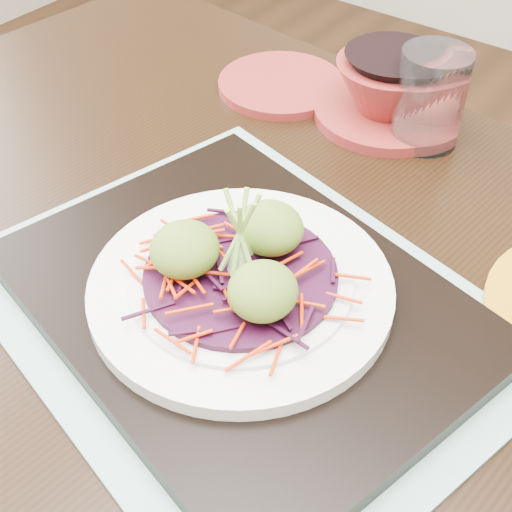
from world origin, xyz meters
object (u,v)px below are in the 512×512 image
Objects in this scene: terracotta_side_plate at (281,84)px; water_glass at (430,98)px; white_plate at (241,286)px; serving_tray at (241,301)px; dining_table at (245,339)px; terracotta_bowl_set at (388,94)px.

water_glass is at bearing 0.73° from terracotta_side_plate.
white_plate is 2.37× the size of water_glass.
serving_tray is 2.49× the size of terracotta_side_plate.
dining_table is 0.31m from water_glass.
dining_table is 0.13m from white_plate.
water_glass is (0.03, 0.28, 0.14)m from dining_table.
serving_tray is 3.64× the size of water_glass.
terracotta_bowl_set is (-0.03, 0.29, 0.12)m from dining_table.
water_glass is 0.61× the size of terracotta_bowl_set.
serving_tray is at bearing -90.37° from water_glass.
white_plate is at bearing -59.62° from terracotta_side_plate.
terracotta_side_plate is (-0.18, 0.31, -0.01)m from serving_tray.
serving_tray is at bearing -80.99° from terracotta_bowl_set.
water_glass is at bearing 103.08° from serving_tray.
water_glass reaches higher than white_plate.
terracotta_bowl_set is (-0.05, 0.02, -0.02)m from water_glass.
serving_tray is at bearing -49.16° from dining_table.
serving_tray is 1.54× the size of white_plate.
white_plate reaches higher than dining_table.
terracotta_bowl_set is at bearing 100.97° from dining_table.
dining_table is 7.85× the size of terracotta_side_plate.
dining_table is 0.32m from terracotta_bowl_set.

